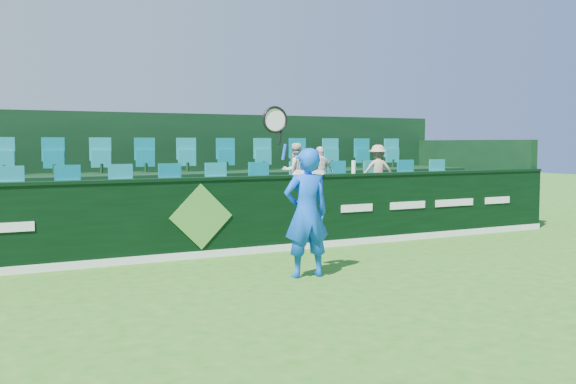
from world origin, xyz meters
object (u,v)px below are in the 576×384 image
spectator_middle (321,172)px  drinks_bottle (354,167)px  spectator_left (295,171)px  tennis_player (306,212)px  towel (310,173)px  spectator_right (378,170)px

spectator_middle → drinks_bottle: spectator_middle is taller
spectator_left → spectator_middle: spectator_left is taller
tennis_player → spectator_left: size_ratio=2.19×
towel → spectator_left: bearing=75.2°
tennis_player → drinks_bottle: tennis_player is taller
spectator_middle → drinks_bottle: (0.07, -1.12, 0.15)m
spectator_middle → drinks_bottle: 1.13m
spectator_middle → spectator_right: size_ratio=0.97×
towel → tennis_player: bearing=-120.4°
spectator_left → spectator_right: (2.01, 0.00, -0.02)m
spectator_left → drinks_bottle: bearing=123.9°
spectator_right → tennis_player: bearing=66.4°
drinks_bottle → spectator_left: bearing=120.5°
spectator_right → drinks_bottle: 1.76m
spectator_right → spectator_left: bearing=23.6°
spectator_middle → tennis_player: bearing=52.1°
drinks_bottle → tennis_player: bearing=-135.5°
towel → spectator_right: bearing=25.9°
tennis_player → spectator_middle: tennis_player is taller
tennis_player → spectator_right: tennis_player is taller
spectator_left → spectator_middle: (0.59, 0.00, -0.04)m
spectator_left → drinks_bottle: (0.66, -1.12, 0.11)m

